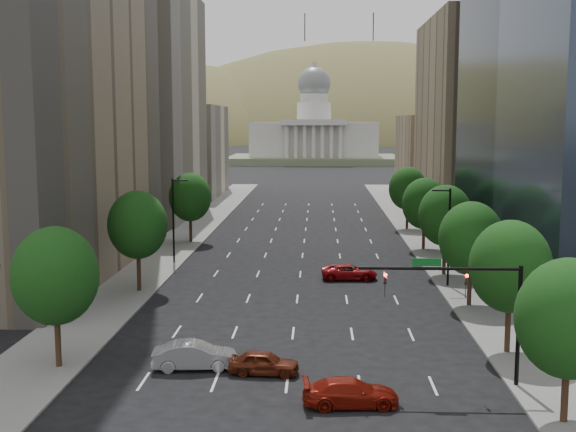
# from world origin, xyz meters

# --- Properties ---
(sidewalk_left) EXTENTS (6.00, 200.00, 0.15)m
(sidewalk_left) POSITION_xyz_m (-15.50, 60.00, 0.07)
(sidewalk_left) COLOR slate
(sidewalk_left) RESTS_ON ground
(sidewalk_right) EXTENTS (6.00, 200.00, 0.15)m
(sidewalk_right) POSITION_xyz_m (15.50, 60.00, 0.07)
(sidewalk_right) COLOR slate
(sidewalk_right) RESTS_ON ground
(midrise_cream_left) EXTENTS (14.00, 30.00, 35.00)m
(midrise_cream_left) POSITION_xyz_m (-25.00, 103.00, 17.50)
(midrise_cream_left) COLOR beige
(midrise_cream_left) RESTS_ON ground
(filler_left) EXTENTS (14.00, 26.00, 18.00)m
(filler_left) POSITION_xyz_m (-25.00, 136.00, 9.00)
(filler_left) COLOR beige
(filler_left) RESTS_ON ground
(parking_tan_right) EXTENTS (14.00, 30.00, 30.00)m
(parking_tan_right) POSITION_xyz_m (25.00, 100.00, 15.00)
(parking_tan_right) COLOR #8C7759
(parking_tan_right) RESTS_ON ground
(filler_right) EXTENTS (14.00, 26.00, 16.00)m
(filler_right) POSITION_xyz_m (25.00, 133.00, 8.00)
(filler_right) COLOR #8C7759
(filler_right) RESTS_ON ground
(tree_right_0) EXTENTS (5.20, 5.20, 8.39)m
(tree_right_0) POSITION_xyz_m (14.00, 25.00, 5.39)
(tree_right_0) COLOR #382316
(tree_right_0) RESTS_ON ground
(tree_right_1) EXTENTS (5.20, 5.20, 8.75)m
(tree_right_1) POSITION_xyz_m (14.00, 36.00, 5.75)
(tree_right_1) COLOR #382316
(tree_right_1) RESTS_ON ground
(tree_right_2) EXTENTS (5.20, 5.20, 8.61)m
(tree_right_2) POSITION_xyz_m (14.00, 48.00, 5.60)
(tree_right_2) COLOR #382316
(tree_right_2) RESTS_ON ground
(tree_right_3) EXTENTS (5.20, 5.20, 8.89)m
(tree_right_3) POSITION_xyz_m (14.00, 60.00, 5.89)
(tree_right_3) COLOR #382316
(tree_right_3) RESTS_ON ground
(tree_right_4) EXTENTS (5.20, 5.20, 8.46)m
(tree_right_4) POSITION_xyz_m (14.00, 74.00, 5.46)
(tree_right_4) COLOR #382316
(tree_right_4) RESTS_ON ground
(tree_right_5) EXTENTS (5.20, 5.20, 8.75)m
(tree_right_5) POSITION_xyz_m (14.00, 90.00, 5.75)
(tree_right_5) COLOR #382316
(tree_right_5) RESTS_ON ground
(tree_left_0) EXTENTS (5.20, 5.20, 8.75)m
(tree_left_0) POSITION_xyz_m (-14.00, 32.00, 5.75)
(tree_left_0) COLOR #382316
(tree_left_0) RESTS_ON ground
(tree_left_1) EXTENTS (5.20, 5.20, 8.97)m
(tree_left_1) POSITION_xyz_m (-14.00, 52.00, 5.96)
(tree_left_1) COLOR #382316
(tree_left_1) RESTS_ON ground
(tree_left_2) EXTENTS (5.20, 5.20, 8.68)m
(tree_left_2) POSITION_xyz_m (-14.00, 78.00, 5.68)
(tree_left_2) COLOR #382316
(tree_left_2) RESTS_ON ground
(streetlight_rn) EXTENTS (1.70, 0.20, 9.00)m
(streetlight_rn) POSITION_xyz_m (13.44, 55.00, 4.84)
(streetlight_rn) COLOR black
(streetlight_rn) RESTS_ON ground
(streetlight_ln) EXTENTS (1.70, 0.20, 9.00)m
(streetlight_ln) POSITION_xyz_m (-13.44, 65.00, 4.84)
(streetlight_ln) COLOR black
(streetlight_ln) RESTS_ON ground
(traffic_signal) EXTENTS (9.12, 0.40, 7.38)m
(traffic_signal) POSITION_xyz_m (10.53, 30.00, 5.17)
(traffic_signal) COLOR black
(traffic_signal) RESTS_ON ground
(capitol) EXTENTS (60.00, 40.00, 35.20)m
(capitol) POSITION_xyz_m (0.00, 249.71, 8.58)
(capitol) COLOR #596647
(capitol) RESTS_ON ground
(foothills) EXTENTS (720.00, 413.00, 263.00)m
(foothills) POSITION_xyz_m (34.67, 599.39, -37.78)
(foothills) COLOR olive
(foothills) RESTS_ON ground
(car_red_near) EXTENTS (5.25, 2.50, 1.48)m
(car_red_near) POSITION_xyz_m (3.50, 26.86, 0.74)
(car_red_near) COLOR maroon
(car_red_near) RESTS_ON ground
(car_maroon) EXTENTS (4.30, 1.99, 1.43)m
(car_maroon) POSITION_xyz_m (-1.44, 31.50, 0.71)
(car_maroon) COLOR #551C0E
(car_maroon) RESTS_ON ground
(car_silver) EXTENTS (5.25, 2.25, 1.68)m
(car_silver) POSITION_xyz_m (-5.70, 32.25, 0.84)
(car_silver) COLOR #95959A
(car_silver) RESTS_ON ground
(car_red_far) EXTENTS (5.39, 2.72, 1.46)m
(car_red_far) POSITION_xyz_m (4.71, 57.82, 0.73)
(car_red_far) COLOR maroon
(car_red_far) RESTS_ON ground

